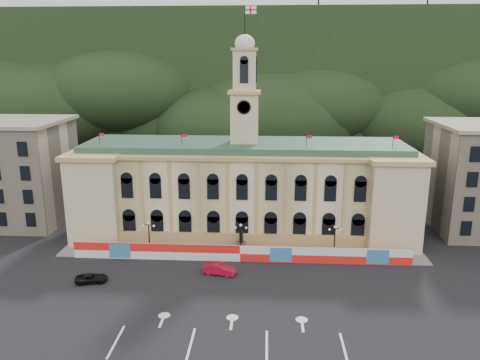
# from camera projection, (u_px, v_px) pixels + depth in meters

# --- Properties ---
(ground) EXTENTS (260.00, 260.00, 0.00)m
(ground) POSITION_uv_depth(u_px,v_px,m) (233.00, 315.00, 54.69)
(ground) COLOR black
(ground) RESTS_ON ground
(lane_markings) EXTENTS (26.00, 10.00, 0.02)m
(lane_markings) POSITION_uv_depth(u_px,v_px,m) (229.00, 340.00, 49.86)
(lane_markings) COLOR white
(lane_markings) RESTS_ON ground
(hill_ridge) EXTENTS (230.00, 80.00, 64.00)m
(hill_ridge) POSITION_uv_depth(u_px,v_px,m) (257.00, 86.00, 167.58)
(hill_ridge) COLOR black
(hill_ridge) RESTS_ON ground
(city_hall) EXTENTS (56.20, 17.60, 37.10)m
(city_hall) POSITION_uv_depth(u_px,v_px,m) (244.00, 187.00, 79.39)
(city_hall) COLOR beige
(city_hall) RESTS_ON ground
(side_building_left) EXTENTS (21.00, 17.00, 18.60)m
(side_building_left) POSITION_uv_depth(u_px,v_px,m) (8.00, 171.00, 84.60)
(side_building_left) COLOR #B9A88F
(side_building_left) RESTS_ON ground
(hoarding_fence) EXTENTS (50.00, 0.44, 2.50)m
(hoarding_fence) POSITION_uv_depth(u_px,v_px,m) (240.00, 253.00, 68.93)
(hoarding_fence) COLOR red
(hoarding_fence) RESTS_ON ground
(pavement) EXTENTS (56.00, 5.50, 0.16)m
(pavement) POSITION_uv_depth(u_px,v_px,m) (241.00, 253.00, 71.82)
(pavement) COLOR slate
(pavement) RESTS_ON ground
(statue) EXTENTS (1.40, 1.40, 3.72)m
(statue) POSITION_uv_depth(u_px,v_px,m) (241.00, 246.00, 71.78)
(statue) COLOR #595651
(statue) RESTS_ON ground
(lamp_left) EXTENTS (1.96, 0.44, 5.15)m
(lamp_left) POSITION_uv_depth(u_px,v_px,m) (149.00, 235.00, 71.11)
(lamp_left) COLOR black
(lamp_left) RESTS_ON ground
(lamp_center) EXTENTS (1.96, 0.44, 5.15)m
(lamp_center) POSITION_uv_depth(u_px,v_px,m) (241.00, 237.00, 70.33)
(lamp_center) COLOR black
(lamp_center) RESTS_ON ground
(lamp_right) EXTENTS (1.96, 0.44, 5.15)m
(lamp_right) POSITION_uv_depth(u_px,v_px,m) (335.00, 239.00, 69.56)
(lamp_right) COLOR black
(lamp_right) RESTS_ON ground
(red_sedan) EXTENTS (3.46, 5.27, 1.52)m
(red_sedan) POSITION_uv_depth(u_px,v_px,m) (219.00, 269.00, 64.92)
(red_sedan) COLOR maroon
(red_sedan) RESTS_ON ground
(black_suv) EXTENTS (3.70, 5.02, 1.17)m
(black_suv) POSITION_uv_depth(u_px,v_px,m) (91.00, 278.00, 62.58)
(black_suv) COLOR black
(black_suv) RESTS_ON ground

